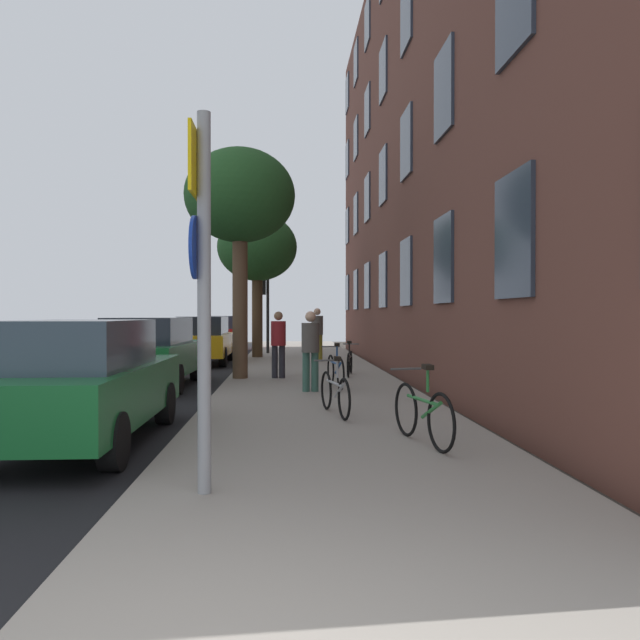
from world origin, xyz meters
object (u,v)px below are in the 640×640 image
at_px(traffic_light, 265,299).
at_px(pedestrian_0, 310,346).
at_px(car_2, 204,340).
at_px(car_0, 81,381).
at_px(sign_post, 201,273).
at_px(car_1, 151,351).
at_px(bicycle_3, 350,362).
at_px(car_3, 222,332).
at_px(pedestrian_1, 278,340).
at_px(bicycle_0, 423,413).
at_px(tree_far, 257,249).
at_px(bicycle_1, 335,392).
at_px(pedestrian_2, 317,330).
at_px(bicycle_2, 336,370).
at_px(tree_near, 240,199).

relative_size(traffic_light, pedestrian_0, 1.97).
relative_size(pedestrian_0, car_2, 0.37).
bearing_deg(car_0, sign_post, -54.19).
xyz_separation_m(car_0, car_1, (-0.47, 6.38, 0.00)).
relative_size(bicycle_3, car_3, 0.38).
bearing_deg(pedestrian_0, car_3, 101.53).
bearing_deg(bicycle_3, sign_post, -103.13).
xyz_separation_m(sign_post, pedestrian_1, (0.58, 9.85, -1.00)).
bearing_deg(bicycle_0, tree_far, 99.79).
bearing_deg(car_1, car_3, 89.70).
xyz_separation_m(bicycle_1, pedestrian_1, (-0.95, 5.68, 0.58)).
height_order(sign_post, pedestrian_2, sign_post).
distance_m(pedestrian_2, car_3, 9.70).
bearing_deg(car_3, tree_far, -74.00).
distance_m(bicycle_2, pedestrian_2, 8.03).
relative_size(tree_far, car_2, 1.19).
relative_size(tree_far, car_3, 1.23).
height_order(pedestrian_1, car_0, pedestrian_1).
relative_size(sign_post, car_1, 0.76).
height_order(pedestrian_1, car_3, pedestrian_1).
relative_size(bicycle_1, car_0, 0.38).
bearing_deg(bicycle_2, pedestrian_0, -130.61).
relative_size(car_2, car_3, 1.03).
bearing_deg(bicycle_0, pedestrian_1, 103.01).
height_order(pedestrian_0, car_3, pedestrian_0).
distance_m(traffic_light, pedestrian_1, 10.05).
height_order(bicycle_3, car_0, car_0).
xyz_separation_m(pedestrian_0, pedestrian_2, (0.60, 8.67, 0.09)).
distance_m(tree_near, car_1, 4.33).
xyz_separation_m(bicycle_0, bicycle_2, (-0.58, 5.88, -0.01)).
bearing_deg(traffic_light, pedestrian_1, -86.32).
bearing_deg(car_1, bicycle_1, -51.16).
distance_m(sign_post, tree_far, 17.68).
height_order(bicycle_3, pedestrian_2, pedestrian_2).
distance_m(tree_near, pedestrian_0, 4.76).
distance_m(tree_near, pedestrian_2, 7.19).
height_order(sign_post, traffic_light, sign_post).
distance_m(tree_far, bicycle_2, 10.63).
relative_size(bicycle_2, car_3, 0.40).
height_order(traffic_light, tree_near, tree_near).
height_order(pedestrian_1, car_2, pedestrian_1).
bearing_deg(car_1, bicycle_3, 15.86).
xyz_separation_m(tree_far, bicycle_2, (2.12, -9.76, -3.66)).
distance_m(bicycle_0, pedestrian_1, 8.17).
xyz_separation_m(bicycle_2, bicycle_3, (0.58, 2.58, -0.03)).
bearing_deg(tree_far, traffic_light, 84.35).
relative_size(sign_post, bicycle_0, 2.01).
height_order(bicycle_0, car_0, car_0).
distance_m(tree_near, bicycle_1, 7.29).
bearing_deg(bicycle_2, car_2, 115.73).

